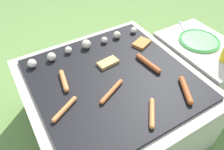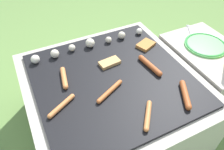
% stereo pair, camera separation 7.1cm
% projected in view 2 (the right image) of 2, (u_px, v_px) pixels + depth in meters
% --- Properties ---
extents(ground_plane, '(14.00, 14.00, 0.00)m').
position_uv_depth(ground_plane, '(112.00, 123.00, 1.51)').
color(ground_plane, '#608442').
extents(grill, '(0.94, 0.94, 0.44)m').
position_uv_depth(grill, '(112.00, 103.00, 1.35)').
color(grill, '#B2AA9E').
rests_on(grill, ground_plane).
extents(side_ledge, '(0.39, 0.57, 0.44)m').
position_uv_depth(side_ledge, '(201.00, 75.00, 1.54)').
color(side_ledge, '#B2AA9E').
rests_on(side_ledge, ground_plane).
extents(sausage_front_center, '(0.11, 0.17, 0.03)m').
position_uv_depth(sausage_front_center, '(185.00, 94.00, 1.09)').
color(sausage_front_center, '#A34C23').
rests_on(sausage_front_center, grill).
extents(sausage_back_left, '(0.12, 0.14, 0.02)m').
position_uv_depth(sausage_back_left, '(148.00, 115.00, 1.00)').
color(sausage_back_left, '#C6753D').
rests_on(sausage_back_left, grill).
extents(sausage_back_center, '(0.18, 0.10, 0.02)m').
position_uv_depth(sausage_back_center, '(110.00, 91.00, 1.11)').
color(sausage_back_center, '#B7602D').
rests_on(sausage_back_center, grill).
extents(sausage_front_right, '(0.05, 0.20, 0.03)m').
position_uv_depth(sausage_front_right, '(150.00, 65.00, 1.25)').
color(sausage_front_right, '#A34C23').
rests_on(sausage_front_right, grill).
extents(sausage_back_right, '(0.05, 0.17, 0.03)m').
position_uv_depth(sausage_back_right, '(64.00, 78.00, 1.18)').
color(sausage_back_right, '#C6753D').
rests_on(sausage_back_right, grill).
extents(sausage_front_left, '(0.16, 0.09, 0.02)m').
position_uv_depth(sausage_front_left, '(62.00, 106.00, 1.04)').
color(sausage_front_left, '#C6753D').
rests_on(sausage_front_left, grill).
extents(bread_slice_right, '(0.13, 0.08, 0.02)m').
position_uv_depth(bread_slice_right, '(110.00, 63.00, 1.28)').
color(bread_slice_right, tan).
rests_on(bread_slice_right, grill).
extents(bread_slice_left, '(0.13, 0.12, 0.02)m').
position_uv_depth(bread_slice_left, '(146.00, 45.00, 1.40)').
color(bread_slice_left, '#B27033').
rests_on(bread_slice_left, grill).
extents(mushroom_row, '(0.75, 0.06, 0.06)m').
position_uv_depth(mushroom_row, '(86.00, 45.00, 1.38)').
color(mushroom_row, silver).
rests_on(mushroom_row, grill).
extents(plate_colorful, '(0.27, 0.27, 0.02)m').
position_uv_depth(plate_colorful, '(206.00, 45.00, 1.40)').
color(plate_colorful, '#4CB24C').
rests_on(plate_colorful, side_ledge).
extents(fork_utensil, '(0.12, 0.19, 0.01)m').
position_uv_depth(fork_utensil, '(190.00, 32.00, 1.52)').
color(fork_utensil, silver).
rests_on(fork_utensil, side_ledge).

